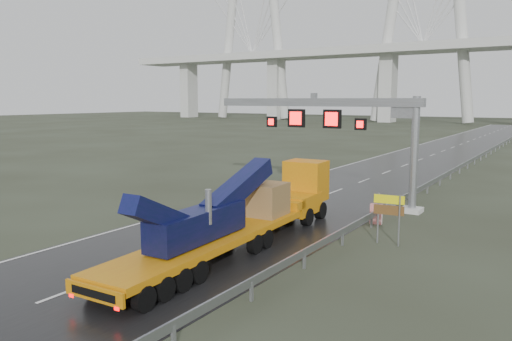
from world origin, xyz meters
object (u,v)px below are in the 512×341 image
Objects in this scene: exit_sign_pair at (389,209)px; striped_barrier at (376,214)px; heavy_haul_truck at (253,210)px; sign_gantry at (342,120)px.

exit_sign_pair is 4.27m from striped_barrier.
sign_gantry is at bearing 87.09° from heavy_haul_truck.
heavy_haul_truck is 7.81m from striped_barrier.
sign_gantry is 13.12× the size of striped_barrier.
striped_barrier is at bearing -45.71° from sign_gantry.
heavy_haul_truck is at bearing -132.96° from striped_barrier.
heavy_haul_truck reaches higher than exit_sign_pair.
striped_barrier is at bearing 110.53° from exit_sign_pair.
heavy_haul_truck reaches higher than striped_barrier.
sign_gantry reaches higher than striped_barrier.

